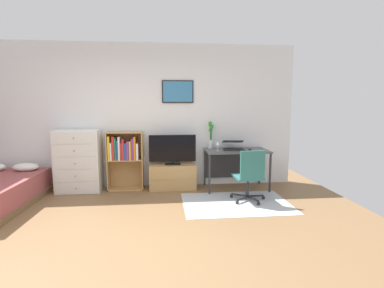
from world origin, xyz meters
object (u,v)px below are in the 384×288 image
object	(u,v)px
dresser	(78,161)
computer_mouse	(250,149)
bookshelf	(124,154)
desk	(235,156)
television	(172,150)
laptop	(233,146)
tv_stand	(173,176)
office_chair	(250,174)
wine_glass	(218,143)
bamboo_vase	(211,134)

from	to	relation	value
dresser	computer_mouse	xyz separation A→B (m)	(3.11, -0.17, 0.19)
dresser	computer_mouse	world-z (taller)	dresser
dresser	bookshelf	xyz separation A→B (m)	(0.81, 0.06, 0.10)
bookshelf	desk	world-z (taller)	bookshelf
television	laptop	distance (m)	1.14
tv_stand	television	world-z (taller)	television
dresser	desk	xyz separation A→B (m)	(2.88, -0.03, 0.05)
desk	office_chair	size ratio (longest dim) A/B	1.35
laptop	computer_mouse	size ratio (longest dim) A/B	4.42
computer_mouse	dresser	bearing A→B (deg)	176.84
bookshelf	wine_glass	distance (m)	1.73
laptop	wine_glass	xyz separation A→B (m)	(-0.33, -0.16, 0.07)
tv_stand	office_chair	xyz separation A→B (m)	(1.21, -0.90, 0.22)
bookshelf	tv_stand	world-z (taller)	bookshelf
dresser	desk	world-z (taller)	dresser
dresser	computer_mouse	distance (m)	3.12
office_chair	laptop	world-z (taller)	laptop
wine_glass	tv_stand	bearing A→B (deg)	166.22
tv_stand	bamboo_vase	distance (m)	1.08
bamboo_vase	wine_glass	world-z (taller)	bamboo_vase
desk	laptop	size ratio (longest dim) A/B	2.52
laptop	dresser	bearing A→B (deg)	-173.89
computer_mouse	bamboo_vase	xyz separation A→B (m)	(-0.68, 0.30, 0.26)
desk	wine_glass	world-z (taller)	wine_glass
tv_stand	desk	size ratio (longest dim) A/B	0.74
dresser	wine_glass	bearing A→B (deg)	-4.21
tv_stand	wine_glass	xyz separation A→B (m)	(0.81, -0.20, 0.64)
office_chair	bamboo_vase	bearing A→B (deg)	112.37
desk	bamboo_vase	distance (m)	0.62
television	desk	bearing A→B (deg)	-0.96
bookshelf	bamboo_vase	world-z (taller)	bamboo_vase
office_chair	bamboo_vase	size ratio (longest dim) A/B	1.66
dresser	bamboo_vase	distance (m)	2.47
desk	office_chair	distance (m)	0.87
bookshelf	laptop	bearing A→B (deg)	-2.24
tv_stand	desk	bearing A→B (deg)	-2.04
dresser	desk	distance (m)	2.88
desk	computer_mouse	size ratio (longest dim) A/B	11.15
laptop	tv_stand	bearing A→B (deg)	-175.33
television	wine_glass	bearing A→B (deg)	-12.29
bookshelf	television	distance (m)	0.89
tv_stand	computer_mouse	xyz separation A→B (m)	(1.42, -0.19, 0.52)
bamboo_vase	desk	bearing A→B (deg)	-19.37
computer_mouse	wine_glass	world-z (taller)	wine_glass
laptop	desk	bearing A→B (deg)	0.29
office_chair	bamboo_vase	xyz separation A→B (m)	(-0.48, 1.01, 0.56)
tv_stand	laptop	size ratio (longest dim) A/B	1.87
television	desk	world-z (taller)	television
office_chair	computer_mouse	distance (m)	0.80
laptop	bamboo_vase	distance (m)	0.48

